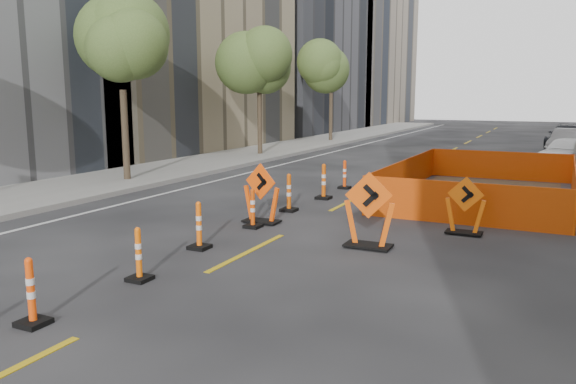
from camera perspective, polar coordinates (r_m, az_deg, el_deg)
The scene contains 21 objects.
ground_plane at distance 8.29m, azimuth -18.18°, elevation -12.65°, with size 140.00×140.00×0.00m, color black.
sidewalk_left at distance 22.85m, azimuth -13.81°, elevation 1.88°, with size 4.00×90.00×0.15m, color gray.
bld_left_d at distance 50.13m, azimuth -1.06°, elevation 14.21°, with size 12.00×16.00×14.00m, color #4C4C51.
bld_left_e at distance 65.41m, azimuth 5.65°, elevation 15.76°, with size 12.00×20.00×20.00m, color gray.
tree_l_b at distance 20.79m, azimuth -16.58°, elevation 13.31°, with size 2.80×2.80×5.95m.
tree_l_c at distance 29.01m, azimuth -2.93°, elevation 12.57°, with size 2.80×2.80×5.95m.
tree_l_d at distance 38.09m, azimuth 4.43°, elevation 11.87°, with size 2.80×2.80×5.95m.
channelizer_2 at distance 8.45m, azimuth -24.66°, elevation -9.18°, with size 0.38×0.38×0.96m, color #FF490A, non-canonical shape.
channelizer_3 at distance 9.82m, azimuth -14.94°, elevation -6.11°, with size 0.37×0.37×0.93m, color orange, non-canonical shape.
channelizer_4 at distance 11.56m, azimuth -9.04°, elevation -3.36°, with size 0.39×0.39×0.99m, color #FF620A, non-canonical shape.
channelizer_5 at distance 13.28m, azimuth -3.61°, elevation -1.65°, with size 0.37×0.37×0.95m, color #D74509, non-canonical shape.
channelizer_6 at distance 15.14m, azimuth 0.09°, elevation -0.05°, with size 0.41×0.41×1.03m, color #D55108, non-canonical shape.
channelizer_7 at distance 16.98m, azimuth 3.65°, elevation 1.08°, with size 0.43×0.43×1.08m, color #D55108, non-canonical shape.
channelizer_8 at distance 18.97m, azimuth 5.77°, elevation 1.78°, with size 0.38×0.38×0.96m, color #ED4109, non-canonical shape.
chevron_sign_left at distance 13.72m, azimuth -2.72°, elevation -0.13°, with size 0.99×0.59×1.48m, color #FF4F0A, non-canonical shape.
chevron_sign_center at distance 11.55m, azimuth 8.23°, elevation -1.83°, with size 1.06×0.63×1.58m, color #F5540A, non-canonical shape.
chevron_sign_right at distance 13.20m, azimuth 17.56°, elevation -1.32°, with size 0.88×0.53×1.32m, color #ED5E0A, non-canonical shape.
safety_fence at distance 18.29m, azimuth 19.31°, elevation 1.13°, with size 4.94×8.41×1.05m, color #FF470D, non-canonical shape.
parked_car_near at distance 27.60m, azimuth 26.42°, elevation 3.68°, with size 1.56×3.89×1.32m, color white.
parked_car_mid at distance 32.29m, azimuth 26.67°, elevation 4.49°, with size 1.51×4.32×1.42m, color gray.
parked_car_far at distance 37.45m, azimuth 26.52°, elevation 5.07°, with size 1.97×4.84×1.40m, color black.
Camera 1 is at (5.42, -5.46, 3.09)m, focal length 35.00 mm.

